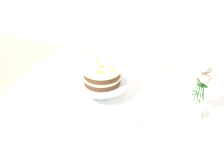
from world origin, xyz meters
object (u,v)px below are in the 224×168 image
at_px(cake_stand, 102,85).
at_px(teacup, 133,123).
at_px(layer_cake, 102,75).
at_px(flower_vase, 199,92).
at_px(dining_table, 117,120).

bearing_deg(cake_stand, teacup, -36.28).
distance_m(layer_cake, flower_vase, 0.54).
distance_m(dining_table, cake_stand, 0.22).
bearing_deg(layer_cake, teacup, -36.28).
height_order(flower_vase, teacup, flower_vase).
distance_m(dining_table, layer_cake, 0.28).
relative_size(cake_stand, teacup, 2.29).
height_order(layer_cake, teacup, layer_cake).
xyz_separation_m(dining_table, layer_cake, (-0.12, 0.06, 0.25)).
bearing_deg(teacup, cake_stand, 143.72).
bearing_deg(cake_stand, flower_vase, 1.27).
bearing_deg(teacup, layer_cake, 143.72).
height_order(cake_stand, flower_vase, flower_vase).
xyz_separation_m(dining_table, cake_stand, (-0.12, 0.06, 0.18)).
bearing_deg(teacup, flower_vase, 35.84).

